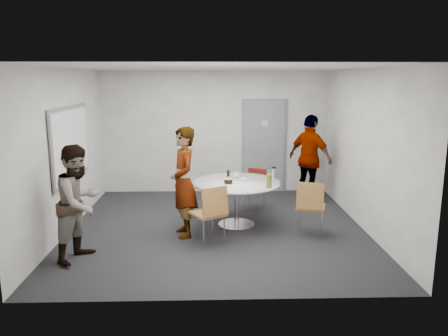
{
  "coord_description": "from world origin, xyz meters",
  "views": [
    {
      "loc": [
        -0.1,
        -7.16,
        2.54
      ],
      "look_at": [
        0.13,
        0.25,
        1.0
      ],
      "focal_mm": 35.0,
      "sensor_mm": 36.0,
      "label": 1
    }
  ],
  "objects_px": {
    "whiteboard": "(71,144)",
    "person_right": "(310,158)",
    "chair_near_right": "(310,203)",
    "chair_near_left": "(211,209)",
    "person_main": "(184,182)",
    "table": "(238,188)",
    "chair_far": "(255,185)",
    "door": "(264,146)",
    "person_left": "(79,203)"
  },
  "relations": [
    {
      "from": "door",
      "to": "person_left",
      "type": "bearing_deg",
      "value": -129.44
    },
    {
      "from": "chair_near_right",
      "to": "person_right",
      "type": "bearing_deg",
      "value": 95.17
    },
    {
      "from": "door",
      "to": "person_right",
      "type": "xyz_separation_m",
      "value": [
        0.85,
        -0.84,
        -0.12
      ]
    },
    {
      "from": "whiteboard",
      "to": "chair_far",
      "type": "distance_m",
      "value": 3.48
    },
    {
      "from": "door",
      "to": "whiteboard",
      "type": "distance_m",
      "value": 4.25
    },
    {
      "from": "person_left",
      "to": "person_right",
      "type": "distance_m",
      "value": 4.84
    },
    {
      "from": "chair_far",
      "to": "person_left",
      "type": "height_order",
      "value": "person_left"
    },
    {
      "from": "door",
      "to": "person_right",
      "type": "height_order",
      "value": "door"
    },
    {
      "from": "whiteboard",
      "to": "chair_near_right",
      "type": "bearing_deg",
      "value": -9.67
    },
    {
      "from": "chair_near_right",
      "to": "person_main",
      "type": "height_order",
      "value": "person_main"
    },
    {
      "from": "chair_far",
      "to": "table",
      "type": "bearing_deg",
      "value": 95.73
    },
    {
      "from": "person_main",
      "to": "person_left",
      "type": "bearing_deg",
      "value": -73.38
    },
    {
      "from": "chair_near_left",
      "to": "table",
      "type": "bearing_deg",
      "value": 33.0
    },
    {
      "from": "person_right",
      "to": "door",
      "type": "bearing_deg",
      "value": 6.15
    },
    {
      "from": "door",
      "to": "whiteboard",
      "type": "bearing_deg",
      "value": -147.34
    },
    {
      "from": "door",
      "to": "person_main",
      "type": "xyz_separation_m",
      "value": [
        -1.64,
        -2.82,
        -0.13
      ]
    },
    {
      "from": "person_right",
      "to": "person_left",
      "type": "bearing_deg",
      "value": 87.21
    },
    {
      "from": "chair_near_left",
      "to": "whiteboard",
      "type": "bearing_deg",
      "value": 127.23
    },
    {
      "from": "table",
      "to": "chair_far",
      "type": "xyz_separation_m",
      "value": [
        0.4,
        0.95,
        -0.18
      ]
    },
    {
      "from": "chair_near_left",
      "to": "person_main",
      "type": "xyz_separation_m",
      "value": [
        -0.44,
        0.46,
        0.32
      ]
    },
    {
      "from": "chair_far",
      "to": "person_main",
      "type": "height_order",
      "value": "person_main"
    },
    {
      "from": "whiteboard",
      "to": "chair_near_right",
      "type": "distance_m",
      "value": 4.11
    },
    {
      "from": "chair_far",
      "to": "chair_near_left",
      "type": "bearing_deg",
      "value": 93.64
    },
    {
      "from": "table",
      "to": "person_left",
      "type": "distance_m",
      "value": 2.68
    },
    {
      "from": "whiteboard",
      "to": "person_right",
      "type": "bearing_deg",
      "value": 18.06
    },
    {
      "from": "door",
      "to": "chair_near_left",
      "type": "xyz_separation_m",
      "value": [
        -1.2,
        -3.27,
        -0.45
      ]
    },
    {
      "from": "table",
      "to": "whiteboard",
      "type": "bearing_deg",
      "value": 178.46
    },
    {
      "from": "chair_far",
      "to": "person_right",
      "type": "distance_m",
      "value": 1.37
    },
    {
      "from": "person_main",
      "to": "chair_far",
      "type": "bearing_deg",
      "value": 121.62
    },
    {
      "from": "chair_near_left",
      "to": "chair_far",
      "type": "distance_m",
      "value": 2.06
    },
    {
      "from": "chair_near_left",
      "to": "person_right",
      "type": "xyz_separation_m",
      "value": [
        2.05,
        2.43,
        0.33
      ]
    },
    {
      "from": "chair_far",
      "to": "person_left",
      "type": "relative_size",
      "value": 0.49
    },
    {
      "from": "chair_near_left",
      "to": "person_main",
      "type": "distance_m",
      "value": 0.71
    },
    {
      "from": "whiteboard",
      "to": "person_right",
      "type": "height_order",
      "value": "whiteboard"
    },
    {
      "from": "chair_near_right",
      "to": "person_left",
      "type": "height_order",
      "value": "person_left"
    },
    {
      "from": "whiteboard",
      "to": "chair_far",
      "type": "height_order",
      "value": "whiteboard"
    },
    {
      "from": "chair_near_left",
      "to": "chair_far",
      "type": "relative_size",
      "value": 1.16
    },
    {
      "from": "whiteboard",
      "to": "table",
      "type": "height_order",
      "value": "whiteboard"
    },
    {
      "from": "whiteboard",
      "to": "chair_near_right",
      "type": "xyz_separation_m",
      "value": [
        3.95,
        -0.67,
        -0.88
      ]
    },
    {
      "from": "door",
      "to": "chair_near_right",
      "type": "distance_m",
      "value": 3.02
    },
    {
      "from": "table",
      "to": "chair_near_right",
      "type": "distance_m",
      "value": 1.28
    },
    {
      "from": "chair_near_right",
      "to": "person_main",
      "type": "distance_m",
      "value": 2.06
    },
    {
      "from": "table",
      "to": "person_left",
      "type": "bearing_deg",
      "value": -149.77
    },
    {
      "from": "door",
      "to": "chair_far",
      "type": "bearing_deg",
      "value": -103.32
    },
    {
      "from": "door",
      "to": "whiteboard",
      "type": "relative_size",
      "value": 1.12
    },
    {
      "from": "chair_near_right",
      "to": "person_left",
      "type": "bearing_deg",
      "value": -150.33
    },
    {
      "from": "chair_near_right",
      "to": "whiteboard",
      "type": "bearing_deg",
      "value": -172.31
    },
    {
      "from": "whiteboard",
      "to": "chair_near_left",
      "type": "height_order",
      "value": "whiteboard"
    },
    {
      "from": "door",
      "to": "chair_near_right",
      "type": "height_order",
      "value": "door"
    },
    {
      "from": "person_right",
      "to": "person_main",
      "type": "bearing_deg",
      "value": 89.34
    }
  ]
}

